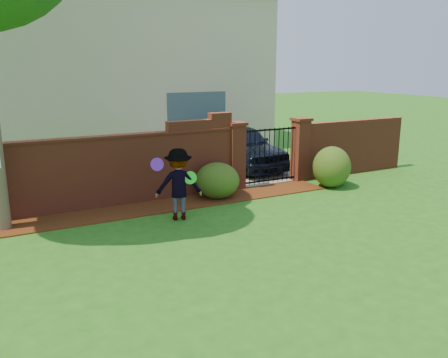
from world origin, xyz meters
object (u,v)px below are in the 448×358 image
man (178,185)px  car (243,147)px  frisbee_purple (157,164)px  frisbee_green (190,178)px

man → car: bearing=-116.6°
car → frisbee_purple: size_ratio=14.89×
car → frisbee_green: (-3.70, -4.11, 0.25)m
man → frisbee_purple: (-0.49, -0.01, 0.51)m
car → man: 5.56m
man → frisbee_purple: man is taller
car → man: bearing=-136.5°
car → frisbee_purple: 5.94m
car → frisbee_purple: frisbee_purple is taller
frisbee_purple → frisbee_green: bearing=-12.4°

